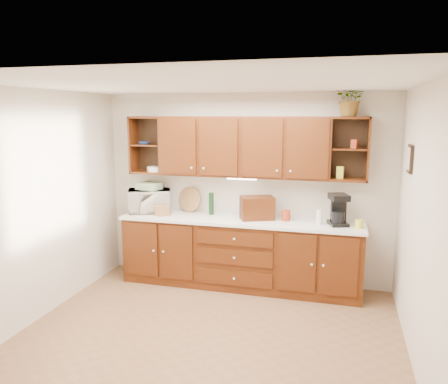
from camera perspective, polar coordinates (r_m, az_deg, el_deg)
The scene contains 26 objects.
floor at distance 4.87m, azimuth -2.05°, elevation -18.30°, with size 4.00×4.00×0.00m, color brown.
ceiling at distance 4.29m, azimuth -2.27°, elevation 13.90°, with size 4.00×4.00×0.00m, color white.
back_wall at distance 6.06m, azimuth 2.78°, elevation 0.45°, with size 4.00×4.00×0.00m, color beige.
left_wall at distance 5.34m, azimuth -23.12°, elevation -1.69°, with size 3.50×3.50×0.00m, color beige.
right_wall at distance 4.27m, azimuth 24.49°, elevation -4.58°, with size 3.50×3.50×0.00m, color beige.
base_cabinets at distance 5.98m, azimuth 2.08°, elevation -8.08°, with size 3.20×0.60×0.90m, color #341305.
countertop at distance 5.84m, azimuth 2.09°, elevation -3.72°, with size 3.24×0.64×0.04m, color white.
upper_cabinets at distance 5.83m, azimuth 2.58°, elevation 5.94°, with size 3.20×0.33×0.80m.
undercabinet_light at distance 5.83m, azimuth 2.34°, elevation 1.75°, with size 0.40×0.05×0.03m, color white.
framed_picture at distance 5.06m, azimuth 23.13°, elevation 4.01°, with size 0.03×0.24×0.30m, color black.
wicker_basket at distance 6.11m, azimuth -8.04°, elevation -2.37°, with size 0.23×0.23×0.13m, color olive.
microwave at distance 6.32m, azimuth -9.71°, elevation -1.11°, with size 0.59×0.40×0.32m, color beige.
towel_stack at distance 6.29m, azimuth -9.77°, elevation 0.77°, with size 0.32×0.23×0.10m, color #DDE36B.
wine_bottle at distance 6.06m, azimuth -1.67°, elevation -1.53°, with size 0.07×0.07×0.31m, color black.
woven_tray at distance 6.29m, azimuth -4.51°, elevation -2.48°, with size 0.36×0.36×0.02m, color olive.
bread_box at distance 5.81m, azimuth 4.34°, elevation -2.09°, with size 0.43×0.27×0.30m, color #341305.
mug_tree at distance 5.84m, azimuth 4.39°, elevation -3.11°, with size 0.26×0.26×0.29m.
canister_red at distance 5.78m, azimuth 8.08°, elevation -3.04°, with size 0.12×0.12×0.14m, color #9E2F16.
canister_white at distance 5.66m, azimuth 12.30°, elevation -3.22°, with size 0.07×0.07×0.19m, color white.
canister_yellow at distance 5.60m, azimuth 17.21°, elevation -4.01°, with size 0.09×0.09×0.11m, color gold.
coffee_maker at distance 5.68m, azimuth 14.72°, elevation -2.28°, with size 0.29×0.33×0.40m.
bowl_stack at distance 6.27m, azimuth -10.40°, elevation 6.31°, with size 0.16×0.16×0.04m, color navy.
plate_stack at distance 6.25m, azimuth -8.92°, elevation 3.00°, with size 0.24×0.24×0.07m, color white.
pantry_box_yellow at distance 5.69m, azimuth 14.93°, elevation 2.49°, with size 0.08×0.07×0.15m, color gold.
pantry_box_red at distance 5.65m, azimuth 16.67°, elevation 6.02°, with size 0.07×0.06×0.11m, color #9E2F16.
potted_plant at distance 5.63m, azimuth 16.27°, elevation 11.67°, with size 0.39×0.34×0.44m, color #999999.
Camera 1 is at (1.28, -4.09, 2.32)m, focal length 35.00 mm.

